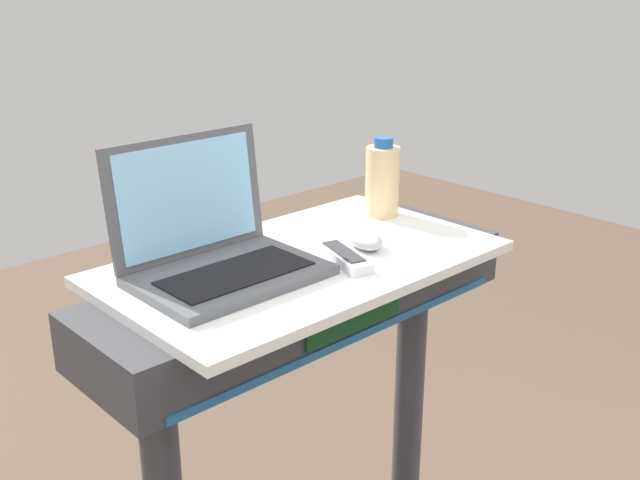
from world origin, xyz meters
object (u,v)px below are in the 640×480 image
(laptop, at_px, (216,249))
(computer_mouse, at_px, (365,239))
(water_bottle, at_px, (382,180))
(tv_remote, at_px, (344,257))

(laptop, distance_m, computer_mouse, 0.31)
(laptop, bearing_deg, computer_mouse, -14.66)
(computer_mouse, bearing_deg, water_bottle, 54.04)
(water_bottle, bearing_deg, tv_remote, -150.90)
(laptop, relative_size, water_bottle, 1.85)
(computer_mouse, bearing_deg, laptop, -176.20)
(computer_mouse, height_order, water_bottle, water_bottle)
(computer_mouse, bearing_deg, tv_remote, -142.32)
(laptop, relative_size, computer_mouse, 3.28)
(computer_mouse, relative_size, tv_remote, 0.60)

